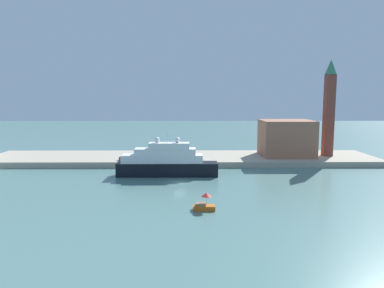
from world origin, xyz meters
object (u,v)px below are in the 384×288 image
parked_car (128,158)px  large_yacht (166,162)px  harbor_building (286,138)px  person_figure (147,156)px  bell_tower (329,104)px  small_motorboat (204,204)px  mooring_bollard (185,160)px

parked_car → large_yacht: bearing=-47.8°
harbor_building → person_figure: (-39.58, -5.16, -4.39)m
harbor_building → bell_tower: bell_tower is taller
small_motorboat → mooring_bollard: 36.68m
parked_car → person_figure: 5.47m
small_motorboat → mooring_bollard: bearing=95.4°
harbor_building → person_figure: bearing=-172.6°
large_yacht → harbor_building: size_ratio=1.64×
small_motorboat → harbor_building: (25.59, 45.68, 5.66)m
large_yacht → mooring_bollard: bearing=66.7°
large_yacht → mooring_bollard: (4.46, 10.37, -1.26)m
small_motorboat → harbor_building: 52.66m
bell_tower → parked_car: 58.69m
large_yacht → mooring_bollard: 11.36m
large_yacht → bell_tower: bearing=23.1°
bell_tower → harbor_building: bearing=179.1°
large_yacht → person_figure: (-6.08, 14.40, -0.90)m
person_figure → harbor_building: bearing=7.4°
small_motorboat → bell_tower: bell_tower is taller
bell_tower → person_figure: size_ratio=17.11×
large_yacht → person_figure: size_ratio=14.78×
small_motorboat → large_yacht: bearing=106.9°
parked_car → mooring_bollard: parked_car is taller
mooring_bollard → harbor_building: bearing=17.5°
person_figure → mooring_bollard: 11.29m
bell_tower → mooring_bollard: (-40.93, -8.99, -14.39)m
small_motorboat → mooring_bollard: small_motorboat is taller
harbor_building → parked_car: bearing=-170.8°
small_motorboat → person_figure: 42.89m
harbor_building → bell_tower: bearing=-0.9°
harbor_building → small_motorboat: bearing=-119.3°
large_yacht → parked_car: (-11.13, 12.29, -1.04)m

